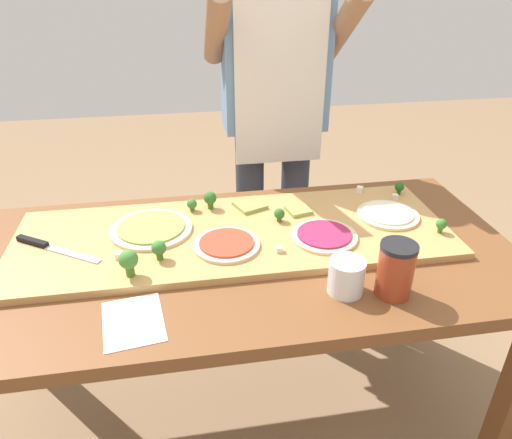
{
  "coord_description": "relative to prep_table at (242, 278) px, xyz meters",
  "views": [
    {
      "loc": [
        -0.15,
        -1.16,
        1.5
      ],
      "look_at": [
        0.06,
        0.11,
        0.79
      ],
      "focal_mm": 33.06,
      "sensor_mm": 36.0,
      "label": 1
    }
  ],
  "objects": [
    {
      "name": "broccoli_floret_back_right",
      "position": [
        -0.13,
        0.24,
        0.14
      ],
      "size": [
        0.03,
        0.03,
        0.04
      ],
      "color": "#3F7220",
      "rests_on": "cutting_board"
    },
    {
      "name": "pizza_whole_beet_magenta",
      "position": [
        0.25,
        0.0,
        0.13
      ],
      "size": [
        0.2,
        0.2,
        0.02
      ],
      "color": "beige",
      "rests_on": "cutting_board"
    },
    {
      "name": "broccoli_floret_center_right",
      "position": [
        0.6,
        0.24,
        0.15
      ],
      "size": [
        0.03,
        0.03,
        0.05
      ],
      "color": "#2C5915",
      "rests_on": "cutting_board"
    },
    {
      "name": "broccoli_floret_front_mid",
      "position": [
        0.14,
        0.12,
        0.15
      ],
      "size": [
        0.03,
        0.03,
        0.04
      ],
      "color": "#366618",
      "rests_on": "cutting_board"
    },
    {
      "name": "pizza_whole_pesto_green",
      "position": [
        -0.26,
        0.13,
        0.13
      ],
      "size": [
        0.25,
        0.25,
        0.02
      ],
      "color": "beige",
      "rests_on": "cutting_board"
    },
    {
      "name": "recipe_note",
      "position": [
        -0.3,
        -0.26,
        0.1
      ],
      "size": [
        0.16,
        0.2,
        0.0
      ],
      "primitive_type": "cube",
      "rotation": [
        0.0,
        0.0,
        0.14
      ],
      "color": "white",
      "rests_on": "prep_table"
    },
    {
      "name": "broccoli_floret_front_left",
      "position": [
        -0.23,
        -0.04,
        0.15
      ],
      "size": [
        0.04,
        0.04,
        0.06
      ],
      "color": "#3F7220",
      "rests_on": "cutting_board"
    },
    {
      "name": "pizza_whole_white_garlic",
      "position": [
        0.49,
        0.09,
        0.13
      ],
      "size": [
        0.2,
        0.2,
        0.02
      ],
      "color": "beige",
      "rests_on": "cutting_board"
    },
    {
      "name": "cheese_crumble_c",
      "position": [
        0.1,
        -0.05,
        0.13
      ],
      "size": [
        0.02,
        0.02,
        0.02
      ],
      "primitive_type": "cube",
      "rotation": [
        0.0,
        0.0,
        1.39
      ],
      "color": "silver",
      "rests_on": "cutting_board"
    },
    {
      "name": "broccoli_floret_center_left",
      "position": [
        -0.07,
        0.25,
        0.16
      ],
      "size": [
        0.04,
        0.04,
        0.06
      ],
      "color": "#366618",
      "rests_on": "cutting_board"
    },
    {
      "name": "pizza_slice_far_right",
      "position": [
        0.21,
        0.17,
        0.13
      ],
      "size": [
        0.09,
        0.09,
        0.01
      ],
      "primitive_type": "cube",
      "rotation": [
        0.0,
        0.0,
        0.23
      ],
      "color": "#899E4C",
      "rests_on": "cutting_board"
    },
    {
      "name": "cheese_crumble_d",
      "position": [
        0.57,
        0.21,
        0.13
      ],
      "size": [
        0.02,
        0.02,
        0.02
      ],
      "primitive_type": "cube",
      "rotation": [
        0.0,
        0.0,
        1.4
      ],
      "color": "silver",
      "rests_on": "cutting_board"
    },
    {
      "name": "prep_table",
      "position": [
        0.0,
        0.0,
        0.0
      ],
      "size": [
        1.64,
        0.8,
        0.74
      ],
      "color": "brown",
      "rests_on": "ground"
    },
    {
      "name": "cutting_board",
      "position": [
        -0.01,
        0.08,
        0.11
      ],
      "size": [
        1.33,
        0.47,
        0.02
      ],
      "primitive_type": "cube",
      "color": "tan",
      "rests_on": "prep_table"
    },
    {
      "name": "broccoli_floret_front_right",
      "position": [
        0.61,
        -0.03,
        0.15
      ],
      "size": [
        0.03,
        0.03,
        0.05
      ],
      "color": "#3F7220",
      "rests_on": "cutting_board"
    },
    {
      "name": "broccoli_floret_back_left",
      "position": [
        -0.31,
        -0.1,
        0.17
      ],
      "size": [
        0.05,
        0.05,
        0.08
      ],
      "color": "#487A23",
      "rests_on": "cutting_board"
    },
    {
      "name": "cheese_crumble_b",
      "position": [
        0.47,
        0.28,
        0.13
      ],
      "size": [
        0.03,
        0.03,
        0.02
      ],
      "primitive_type": "cube",
      "rotation": [
        0.0,
        0.0,
        0.98
      ],
      "color": "white",
      "rests_on": "cutting_board"
    },
    {
      "name": "pizza_slice_far_left",
      "position": [
        0.06,
        0.24,
        0.13
      ],
      "size": [
        0.12,
        0.12,
        0.01
      ],
      "primitive_type": "cube",
      "rotation": [
        0.0,
        0.0,
        0.38
      ],
      "color": "#899E4C",
      "rests_on": "cutting_board"
    },
    {
      "name": "pizza_whole_tomato_red",
      "position": [
        -0.04,
        -0.0,
        0.13
      ],
      "size": [
        0.2,
        0.2,
        0.02
      ],
      "color": "beige",
      "rests_on": "cutting_board"
    },
    {
      "name": "cook_center",
      "position": [
        0.23,
        0.65,
        0.35
      ],
      "size": [
        0.54,
        0.39,
        1.67
      ],
      "color": "#333847",
      "rests_on": "ground"
    },
    {
      "name": "sauce_jar",
      "position": [
        0.36,
        -0.26,
        0.17
      ],
      "size": [
        0.09,
        0.09,
        0.15
      ],
      "color": "#99381E",
      "rests_on": "prep_table"
    },
    {
      "name": "chefs_knife",
      "position": [
        -0.56,
        0.08,
        0.13
      ],
      "size": [
        0.26,
        0.18,
        0.02
      ],
      "color": "#B7BABF",
      "rests_on": "cutting_board"
    },
    {
      "name": "flour_cup",
      "position": [
        0.24,
        -0.23,
        0.14
      ],
      "size": [
        0.09,
        0.09,
        0.09
      ],
      "color": "white",
      "rests_on": "prep_table"
    },
    {
      "name": "cheese_crumble_a",
      "position": [
        -0.35,
        -0.02,
        0.13
      ],
      "size": [
        0.02,
        0.02,
        0.02
      ],
      "primitive_type": "cube",
      "rotation": [
        0.0,
        0.0,
        1.25
      ],
      "color": "white",
      "rests_on": "cutting_board"
    },
    {
      "name": "ground_plane",
      "position": [
        0.0,
        0.0,
        -0.65
      ],
      "size": [
        8.0,
        8.0,
        0.0
      ],
      "primitive_type": "plane",
      "color": "#896B4C"
    }
  ]
}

